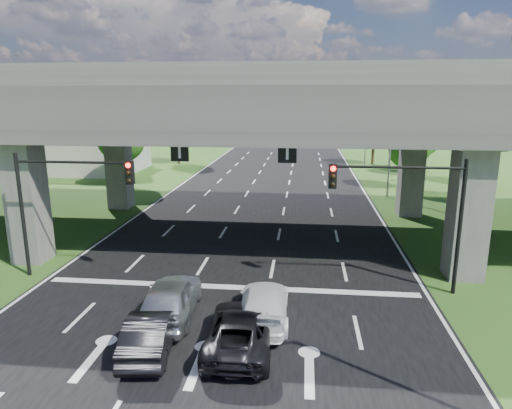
% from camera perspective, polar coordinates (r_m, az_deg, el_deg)
% --- Properties ---
extents(ground, '(160.00, 160.00, 0.00)m').
position_cam_1_polar(ground, '(18.13, -5.22, -14.75)').
color(ground, '#2A4E19').
rests_on(ground, ground).
extents(road, '(18.00, 120.00, 0.03)m').
position_cam_1_polar(road, '(27.24, -1.13, -4.85)').
color(road, black).
rests_on(road, ground).
extents(overpass, '(80.00, 15.00, 10.00)m').
position_cam_1_polar(overpass, '(27.86, -0.67, 12.11)').
color(overpass, '#34322F').
rests_on(overpass, ground).
extents(warehouse, '(20.00, 10.00, 4.00)m').
position_cam_1_polar(warehouse, '(58.88, -23.90, 5.86)').
color(warehouse, '#9E9E99').
rests_on(warehouse, ground).
extents(signal_right, '(5.76, 0.54, 6.00)m').
position_cam_1_polar(signal_right, '(20.59, 18.71, 0.48)').
color(signal_right, black).
rests_on(signal_right, ground).
extents(signal_left, '(5.76, 0.54, 6.00)m').
position_cam_1_polar(signal_left, '(22.95, -22.98, 1.39)').
color(signal_left, black).
rests_on(signal_left, ground).
extents(streetlight_far, '(3.38, 0.25, 10.00)m').
position_cam_1_polar(streetlight_far, '(40.33, 16.02, 9.04)').
color(streetlight_far, gray).
rests_on(streetlight_far, ground).
extents(streetlight_beyond, '(3.38, 0.25, 10.00)m').
position_cam_1_polar(streetlight_beyond, '(56.14, 13.29, 10.27)').
color(streetlight_beyond, gray).
rests_on(streetlight_beyond, ground).
extents(tree_left_near, '(4.50, 4.50, 7.80)m').
position_cam_1_polar(tree_left_near, '(45.24, -16.48, 8.12)').
color(tree_left_near, black).
rests_on(tree_left_near, ground).
extents(tree_left_mid, '(3.91, 3.90, 6.76)m').
position_cam_1_polar(tree_left_mid, '(53.81, -16.18, 8.20)').
color(tree_left_mid, black).
rests_on(tree_left_mid, ground).
extents(tree_left_far, '(4.80, 4.80, 8.32)m').
position_cam_1_polar(tree_left_far, '(60.00, -9.75, 9.93)').
color(tree_left_far, black).
rests_on(tree_left_far, ground).
extents(tree_right_near, '(4.20, 4.20, 7.28)m').
position_cam_1_polar(tree_right_near, '(44.93, 18.80, 7.51)').
color(tree_right_near, black).
rests_on(tree_right_near, ground).
extents(tree_right_mid, '(3.91, 3.90, 6.76)m').
position_cam_1_polar(tree_right_mid, '(53.40, 20.11, 7.88)').
color(tree_right_mid, black).
rests_on(tree_right_mid, ground).
extents(tree_right_far, '(4.50, 4.50, 7.80)m').
position_cam_1_polar(tree_right_far, '(60.42, 14.63, 9.41)').
color(tree_right_far, black).
rests_on(tree_right_far, ground).
extents(car_silver, '(2.25, 4.91, 1.63)m').
position_cam_1_polar(car_silver, '(18.52, -10.61, -11.39)').
color(car_silver, '#BABEC3').
rests_on(car_silver, road).
extents(car_dark, '(1.99, 4.31, 1.37)m').
position_cam_1_polar(car_dark, '(16.55, -13.02, -15.18)').
color(car_dark, black).
rests_on(car_dark, road).
extents(car_white, '(2.13, 4.73, 1.35)m').
position_cam_1_polar(car_white, '(18.04, 0.98, -12.34)').
color(car_white, white).
rests_on(car_white, road).
extents(car_trailing, '(2.31, 4.82, 1.33)m').
position_cam_1_polar(car_trailing, '(16.32, -1.91, -15.32)').
color(car_trailing, black).
rests_on(car_trailing, road).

